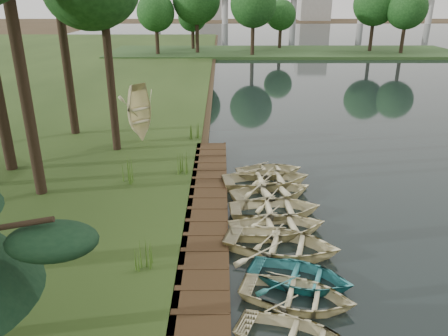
{
  "coord_description": "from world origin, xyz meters",
  "views": [
    {
      "loc": [
        -1.02,
        -15.22,
        8.03
      ],
      "look_at": [
        -0.93,
        1.88,
        1.23
      ],
      "focal_mm": 35.0,
      "sensor_mm": 36.0,
      "label": 1
    }
  ],
  "objects_px": {
    "boardwalk": "(207,211)",
    "rowboat_2": "(300,274)",
    "stored_rowboat": "(141,136)",
    "rowboat_1": "(297,293)"
  },
  "relations": [
    {
      "from": "boardwalk",
      "to": "rowboat_2",
      "type": "relative_size",
      "value": 5.18
    },
    {
      "from": "boardwalk",
      "to": "stored_rowboat",
      "type": "relative_size",
      "value": 4.89
    },
    {
      "from": "boardwalk",
      "to": "rowboat_1",
      "type": "height_order",
      "value": "rowboat_1"
    },
    {
      "from": "rowboat_2",
      "to": "stored_rowboat",
      "type": "distance_m",
      "value": 14.53
    },
    {
      "from": "boardwalk",
      "to": "stored_rowboat",
      "type": "xyz_separation_m",
      "value": [
        -3.98,
        8.35,
        0.49
      ]
    },
    {
      "from": "rowboat_1",
      "to": "stored_rowboat",
      "type": "height_order",
      "value": "stored_rowboat"
    },
    {
      "from": "boardwalk",
      "to": "stored_rowboat",
      "type": "bearing_deg",
      "value": 115.5
    },
    {
      "from": "stored_rowboat",
      "to": "boardwalk",
      "type": "bearing_deg",
      "value": -113.31
    },
    {
      "from": "boardwalk",
      "to": "rowboat_1",
      "type": "xyz_separation_m",
      "value": [
        2.65,
        -5.35,
        0.23
      ]
    },
    {
      "from": "boardwalk",
      "to": "rowboat_2",
      "type": "xyz_separation_m",
      "value": [
        2.89,
        -4.45,
        0.22
      ]
    }
  ]
}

